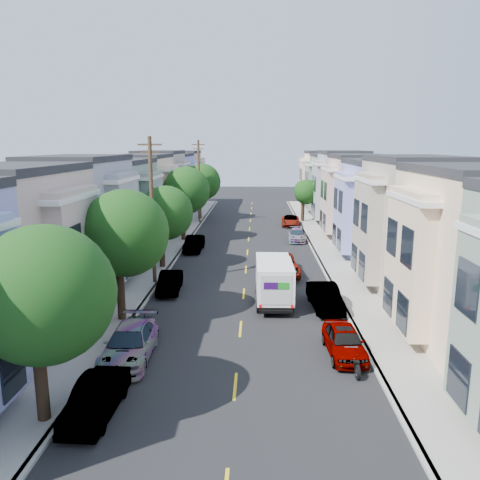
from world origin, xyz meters
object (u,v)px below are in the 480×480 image
object	(u,v)px
tree_d	(185,190)
parked_left_a	(96,399)
parked_right_b	(325,297)
parked_right_a	(344,341)
lead_sedan	(280,265)
parked_left_b	(130,344)
parked_left_c	(170,282)
parked_right_d	(291,221)
tree_b	(123,233)
tree_far_r	(306,192)
fedex_truck	(274,279)
tree_c	(165,213)
parked_left_d	(194,244)
tree_e	(202,182)
motorcycle	(354,362)
utility_pole_near	(152,211)
parked_right_c	(297,235)
utility_pole_far	(199,182)
tree_a	(42,295)

from	to	relation	value
tree_d	parked_left_a	distance (m)	31.60
parked_right_b	parked_right_a	bearing A→B (deg)	-94.56
lead_sedan	parked_left_b	world-z (taller)	lead_sedan
parked_left_c	parked_right_d	world-z (taller)	parked_left_c
tree_b	tree_d	xyz separation A→B (m)	(-0.00, 22.07, 0.18)
tree_b	parked_right_d	bearing A→B (deg)	70.33
tree_far_r	lead_sedan	xyz separation A→B (m)	(-4.28, -24.58, -3.00)
tree_b	fedex_truck	world-z (taller)	tree_b
tree_c	parked_left_d	xyz separation A→B (m)	(1.40, 6.01, -3.71)
tree_e	motorcycle	bearing A→B (deg)	-74.65
tree_e	utility_pole_near	size ratio (longest dim) A/B	0.72
utility_pole_near	parked_right_d	distance (m)	27.12
parked_right_c	tree_e	bearing A→B (deg)	132.95
parked_left_a	utility_pole_far	bearing A→B (deg)	93.47
parked_right_c	motorcycle	xyz separation A→B (m)	(0.14, -27.76, -0.20)
tree_e	motorcycle	size ratio (longest dim) A/B	3.66
tree_e	parked_left_b	xyz separation A→B (m)	(1.40, -40.49, -4.14)
tree_far_r	motorcycle	size ratio (longest dim) A/B	2.70
lead_sedan	parked_right_a	distance (m)	13.84
utility_pole_near	motorcycle	world-z (taller)	utility_pole_near
parked_left_b	parked_right_b	world-z (taller)	parked_left_b
tree_a	parked_left_c	xyz separation A→B (m)	(1.40, 14.94, -4.05)
parked_left_a	parked_left_c	xyz separation A→B (m)	(0.00, 14.47, -0.01)
tree_d	utility_pole_far	xyz separation A→B (m)	(0.00, 10.98, 0.03)
utility_pole_far	motorcycle	size ratio (longest dim) A/B	5.05
tree_a	utility_pole_near	world-z (taller)	utility_pole_near
parked_right_a	parked_left_b	bearing A→B (deg)	-177.94
utility_pole_near	parked_right_a	world-z (taller)	utility_pole_near
tree_a	parked_left_d	xyz separation A→B (m)	(1.40, 26.97, -4.00)
tree_a	parked_left_b	bearing A→B (deg)	74.43
parked_right_d	parked_right_a	bearing A→B (deg)	-87.62
tree_b	tree_d	distance (m)	22.07
tree_c	parked_right_a	bearing A→B (deg)	-53.61
tree_far_r	utility_pole_far	xyz separation A→B (m)	(-13.19, -1.28, 1.39)
parked_left_a	parked_left_b	bearing A→B (deg)	91.57
tree_far_r	parked_right_a	bearing A→B (deg)	-92.99
parked_right_a	tree_a	bearing A→B (deg)	-154.99
tree_a	tree_e	distance (m)	45.52
tree_far_r	parked_right_b	size ratio (longest dim) A/B	1.24
tree_d	parked_left_b	distance (m)	27.09
tree_e	parked_left_b	bearing A→B (deg)	-88.02
tree_b	lead_sedan	world-z (taller)	tree_b
tree_c	motorcycle	distance (m)	20.64
lead_sedan	parked_right_d	distance (m)	21.70
utility_pole_far	parked_right_d	world-z (taller)	utility_pole_far
tree_d	parked_right_c	distance (m)	12.08
tree_b	tree_d	size ratio (longest dim) A/B	0.98
parked_left_c	parked_right_a	world-z (taller)	parked_right_a
parked_left_b	parked_left_d	bearing A→B (deg)	88.16
parked_left_b	lead_sedan	bearing A→B (deg)	60.58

